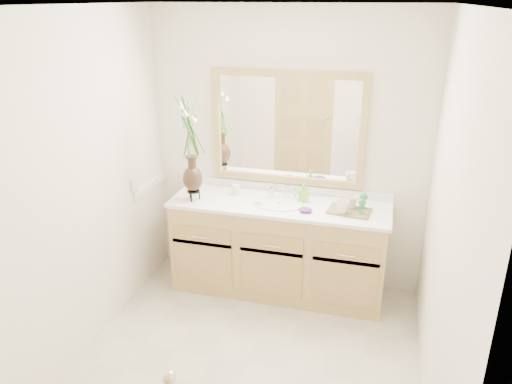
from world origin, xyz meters
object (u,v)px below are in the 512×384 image
(flower_vase, at_px, (191,138))
(tumbler, at_px, (236,190))
(soap_bottle, at_px, (304,193))
(tray, at_px, (349,211))

(flower_vase, bearing_deg, tumbler, 34.69)
(tumbler, distance_m, soap_bottle, 0.60)
(soap_bottle, bearing_deg, flower_vase, -159.26)
(soap_bottle, relative_size, tray, 0.43)
(tumbler, relative_size, tray, 0.26)
(flower_vase, xyz_separation_m, tray, (1.30, 0.08, -0.53))
(flower_vase, bearing_deg, tray, 3.67)
(flower_vase, height_order, tray, flower_vase)
(tray, bearing_deg, tumbler, 179.87)
(flower_vase, relative_size, tumbler, 9.23)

